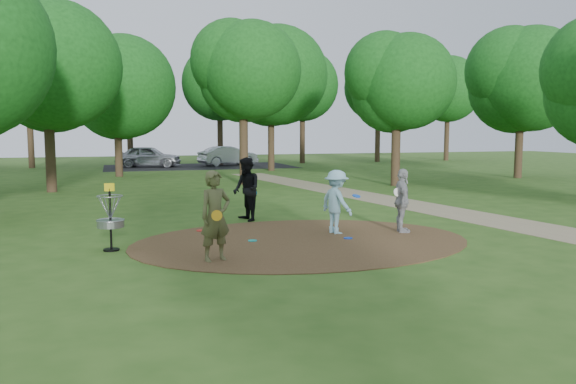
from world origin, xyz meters
name	(u,v)px	position (x,y,z in m)	size (l,w,h in m)	color
ground	(303,241)	(0.00, 0.00, 0.00)	(100.00, 100.00, 0.00)	#2D5119
dirt_clearing	(303,241)	(0.00, 0.00, 0.01)	(8.40, 8.40, 0.02)	#47301C
footpath	(477,217)	(6.50, 2.00, 0.01)	(2.00, 40.00, 0.01)	#8C7A5B
parking_lot	(200,166)	(2.00, 30.00, 0.00)	(14.00, 8.00, 0.01)	black
player_observer_with_disc	(215,216)	(-2.42, -1.46, 0.95)	(0.80, 0.65, 1.90)	brown
player_throwing_with_disc	(336,202)	(1.19, 0.72, 0.85)	(1.17, 1.23, 1.69)	#9BD3E8
player_walking_with_disc	(246,189)	(-0.58, 3.51, 0.96)	(0.89, 1.05, 1.92)	black
player_waiting_with_disc	(402,201)	(2.91, 0.31, 0.86)	(0.68, 1.08, 1.72)	#98989B
disc_ground_cyan	(252,241)	(-1.19, 0.33, 0.03)	(0.22, 0.22, 0.02)	#16B5AE
disc_ground_blue	(348,238)	(1.18, -0.08, 0.03)	(0.22, 0.22, 0.02)	#0B35C5
disc_ground_red	(200,230)	(-2.19, 2.13, 0.03)	(0.22, 0.22, 0.02)	red
car_left	(149,156)	(-1.76, 30.28, 0.81)	(1.91, 4.76, 1.62)	#A7A9AF
car_right	(228,156)	(4.33, 30.51, 0.76)	(1.61, 4.61, 1.52)	#AFB0B7
disc_golf_basket	(110,213)	(-4.50, 0.30, 0.87)	(0.63, 0.63, 1.54)	black
tree_ring	(269,71)	(2.05, 10.41, 5.21)	(37.06, 46.00, 9.55)	#332316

